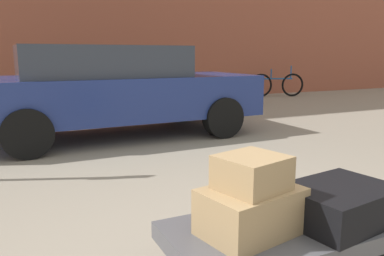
# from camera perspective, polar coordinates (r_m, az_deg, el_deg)

# --- Properties ---
(luggage_cart) EXTENTS (1.32, 0.71, 0.34)m
(luggage_cart) POSITION_cam_1_polar(r_m,az_deg,el_deg) (2.33, 13.16, -15.35)
(luggage_cart) COLOR #4C4C51
(luggage_cart) RESTS_ON ground_plane
(suitcase_tan_rear_left) EXTENTS (0.58, 0.46, 0.25)m
(suitcase_tan_rear_left) POSITION_cam_1_polar(r_m,az_deg,el_deg) (2.12, 8.70, -12.10)
(suitcase_tan_rear_left) COLOR #9E7F56
(suitcase_tan_rear_left) RESTS_ON luggage_cart
(suitcase_black_rear_right) EXTENTS (0.68, 0.55, 0.21)m
(suitcase_black_rear_right) POSITION_cam_1_polar(r_m,az_deg,el_deg) (2.40, 21.01, -10.42)
(suitcase_black_rear_right) COLOR black
(suitcase_black_rear_right) RESTS_ON luggage_cart
(duffel_bag_tan_topmost_pile) EXTENTS (0.40, 0.38, 0.18)m
(duffel_bag_tan_topmost_pile) POSITION_cam_1_polar(r_m,az_deg,el_deg) (2.05, 8.87, -6.55)
(duffel_bag_tan_topmost_pile) COLOR #9E7F56
(duffel_bag_tan_topmost_pile) RESTS_ON suitcase_tan_rear_left
(parked_car) EXTENTS (4.33, 1.98, 1.42)m
(parked_car) POSITION_cam_1_polar(r_m,az_deg,el_deg) (6.21, -11.37, 5.72)
(parked_car) COLOR navy
(parked_car) RESTS_ON ground_plane
(bicycle_leaning) EXTENTS (1.71, 0.53, 0.96)m
(bicycle_leaning) POSITION_cam_1_polar(r_m,az_deg,el_deg) (12.36, 12.48, 6.28)
(bicycle_leaning) COLOR black
(bicycle_leaning) RESTS_ON ground_plane
(bollard_kerb_near) EXTENTS (0.21, 0.21, 0.68)m
(bollard_kerb_near) POSITION_cam_1_polar(r_m,az_deg,el_deg) (9.29, 0.83, 4.93)
(bollard_kerb_near) COLOR #383838
(bollard_kerb_near) RESTS_ON ground_plane
(bollard_kerb_mid) EXTENTS (0.21, 0.21, 0.68)m
(bollard_kerb_mid) POSITION_cam_1_polar(r_m,az_deg,el_deg) (10.04, 8.68, 5.25)
(bollard_kerb_mid) COLOR #383838
(bollard_kerb_mid) RESTS_ON ground_plane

